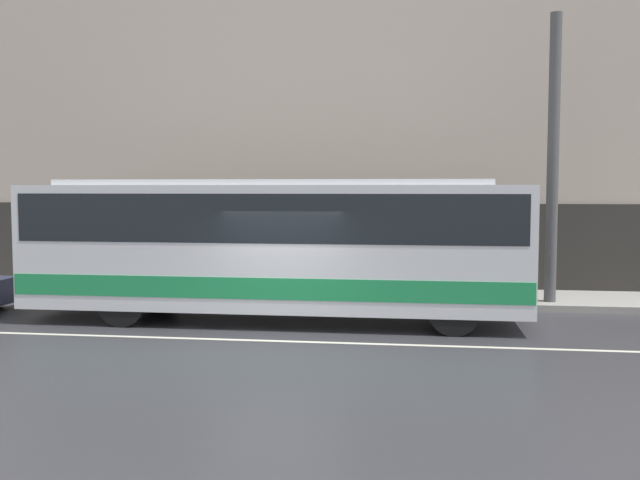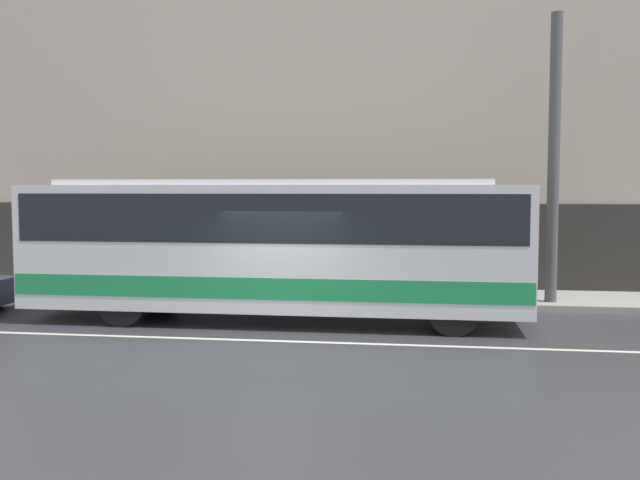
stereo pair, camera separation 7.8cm
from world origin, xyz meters
TOP-DOWN VIEW (x-y plane):
  - ground_plane at (0.00, 0.00)m, footprint 60.00×60.00m
  - sidewalk at (0.00, 5.37)m, footprint 60.00×2.73m
  - building_facade at (0.00, 6.88)m, footprint 60.00×0.35m
  - lane_stripe at (0.00, 0.00)m, footprint 54.00×0.14m
  - transit_bus at (-0.41, 2.09)m, footprint 11.03×2.51m
  - utility_pole_near at (6.00, 4.64)m, footprint 0.28×0.28m

SIDE VIEW (x-z plane):
  - ground_plane at x=0.00m, z-range 0.00..0.00m
  - lane_stripe at x=0.00m, z-range 0.00..0.01m
  - sidewalk at x=0.00m, z-range 0.00..0.17m
  - transit_bus at x=-0.41m, z-range 0.20..3.36m
  - utility_pole_near at x=6.00m, z-range 0.17..7.18m
  - building_facade at x=0.00m, z-range -0.18..9.96m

